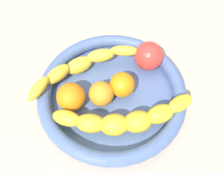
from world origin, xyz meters
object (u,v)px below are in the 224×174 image
object	(u,v)px
banana_draped_left	(81,66)
orange_mid_right	(71,97)
fruit_bowl	(112,93)
orange_front	(101,94)
orange_mid_left	(122,85)
tomato_red	(149,56)
banana_draped_right	(126,119)

from	to	relation	value
banana_draped_left	orange_mid_right	distance (cm)	7.59
fruit_bowl	orange_front	world-z (taller)	orange_front
banana_draped_left	orange_mid_left	bearing A→B (deg)	-35.47
banana_draped_left	orange_mid_left	world-z (taller)	orange_mid_left
banana_draped_left	tomato_red	xyz separation A→B (cm)	(14.60, 0.38, 0.38)
orange_mid_right	tomato_red	xyz separation A→B (cm)	(16.93, 7.61, 0.34)
banana_draped_right	orange_mid_right	bearing A→B (deg)	148.62
banana_draped_right	orange_mid_left	size ratio (longest dim) A/B	5.26
orange_mid_left	banana_draped_right	bearing A→B (deg)	-94.15
fruit_bowl	tomato_red	world-z (taller)	tomato_red
orange_mid_left	orange_mid_right	xyz separation A→B (cm)	(-10.29, -1.55, 0.20)
fruit_bowl	banana_draped_right	distance (cm)	7.49
orange_mid_right	orange_front	bearing A→B (deg)	0.79
orange_mid_right	tomato_red	world-z (taller)	tomato_red
banana_draped_left	orange_front	xyz separation A→B (cm)	(3.58, -7.15, -0.25)
fruit_bowl	orange_front	distance (cm)	3.12
banana_draped_left	banana_draped_right	size ratio (longest dim) A/B	0.87
orange_front	tomato_red	xyz separation A→B (cm)	(11.02, 7.53, 0.63)
fruit_bowl	tomato_red	distance (cm)	11.26
banana_draped_left	orange_front	distance (cm)	8.00
orange_mid_right	tomato_red	distance (cm)	18.56
banana_draped_right	orange_mid_left	xyz separation A→B (cm)	(0.54, 7.50, -0.19)
tomato_red	orange_mid_left	bearing A→B (deg)	-137.60
orange_front	orange_mid_left	distance (cm)	4.63
orange_front	tomato_red	world-z (taller)	tomato_red
tomato_red	fruit_bowl	bearing A→B (deg)	-143.14
fruit_bowl	banana_draped_left	world-z (taller)	banana_draped_left
tomato_red	banana_draped_right	bearing A→B (deg)	-117.90
banana_draped_left	orange_front	bearing A→B (deg)	-63.42
orange_mid_left	orange_front	bearing A→B (deg)	-161.46
banana_draped_right	orange_front	world-z (taller)	orange_front
orange_front	orange_mid_left	xyz separation A→B (cm)	(4.39, 1.47, 0.09)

